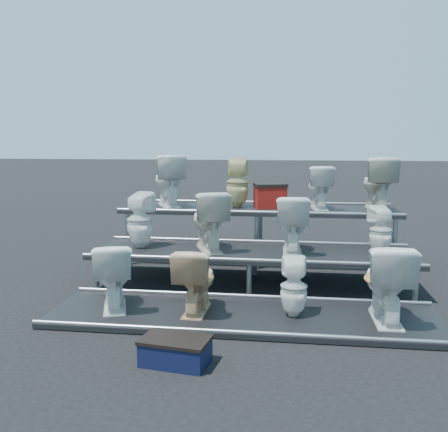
# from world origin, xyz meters

# --- Properties ---
(ground) EXTENTS (80.00, 80.00, 0.00)m
(ground) POSITION_xyz_m (0.00, 0.00, 0.00)
(ground) COLOR black
(ground) RESTS_ON ground
(tier_front) EXTENTS (4.20, 1.20, 0.06)m
(tier_front) POSITION_xyz_m (0.00, -1.30, 0.03)
(tier_front) COLOR black
(tier_front) RESTS_ON ground
(tier_mid) EXTENTS (4.20, 1.20, 0.46)m
(tier_mid) POSITION_xyz_m (0.00, 0.00, 0.23)
(tier_mid) COLOR black
(tier_mid) RESTS_ON ground
(tier_back) EXTENTS (4.20, 1.20, 0.86)m
(tier_back) POSITION_xyz_m (0.00, 1.30, 0.43)
(tier_back) COLOR black
(tier_back) RESTS_ON ground
(toilet_0) EXTENTS (0.63, 0.83, 0.74)m
(toilet_0) POSITION_xyz_m (-1.45, -1.30, 0.43)
(toilet_0) COLOR white
(toilet_0) RESTS_ON tier_front
(toilet_1) EXTENTS (0.42, 0.71, 0.72)m
(toilet_1) POSITION_xyz_m (-0.52, -1.30, 0.42)
(toilet_1) COLOR #DAAE81
(toilet_1) RESTS_ON tier_front
(toilet_2) EXTENTS (0.29, 0.30, 0.64)m
(toilet_2) POSITION_xyz_m (0.54, -1.30, 0.38)
(toilet_2) COLOR white
(toilet_2) RESTS_ON tier_front
(toilet_3) EXTENTS (0.47, 0.81, 0.82)m
(toilet_3) POSITION_xyz_m (1.49, -1.30, 0.47)
(toilet_3) COLOR white
(toilet_3) RESTS_ON tier_front
(toilet_4) EXTENTS (0.42, 0.42, 0.76)m
(toilet_4) POSITION_xyz_m (-1.53, 0.00, 0.84)
(toilet_4) COLOR white
(toilet_4) RESTS_ON tier_mid
(toilet_5) EXTENTS (0.69, 0.88, 0.79)m
(toilet_5) POSITION_xyz_m (-0.59, 0.00, 0.86)
(toilet_5) COLOR beige
(toilet_5) RESTS_ON tier_mid
(toilet_6) EXTENTS (0.44, 0.75, 0.75)m
(toilet_6) POSITION_xyz_m (0.52, 0.00, 0.83)
(toilet_6) COLOR white
(toilet_6) RESTS_ON tier_mid
(toilet_7) EXTENTS (0.35, 0.36, 0.63)m
(toilet_7) POSITION_xyz_m (1.63, 0.00, 0.77)
(toilet_7) COLOR white
(toilet_7) RESTS_ON tier_mid
(toilet_8) EXTENTS (0.75, 0.92, 0.82)m
(toilet_8) POSITION_xyz_m (-1.45, 1.30, 1.27)
(toilet_8) COLOR white
(toilet_8) RESTS_ON tier_back
(toilet_9) EXTENTS (0.38, 0.38, 0.77)m
(toilet_9) POSITION_xyz_m (-0.34, 1.30, 1.25)
(toilet_9) COLOR beige
(toilet_9) RESTS_ON tier_back
(toilet_10) EXTENTS (0.43, 0.69, 0.67)m
(toilet_10) POSITION_xyz_m (0.92, 1.30, 1.19)
(toilet_10) COLOR white
(toilet_10) RESTS_ON tier_back
(toilet_11) EXTENTS (0.51, 0.82, 0.80)m
(toilet_11) POSITION_xyz_m (1.79, 1.30, 1.26)
(toilet_11) COLOR beige
(toilet_11) RESTS_ON tier_back
(red_crate) EXTENTS (0.54, 0.47, 0.33)m
(red_crate) POSITION_xyz_m (0.17, 1.32, 1.03)
(red_crate) COLOR maroon
(red_crate) RESTS_ON tier_back
(step_stool) EXTENTS (0.61, 0.42, 0.20)m
(step_stool) POSITION_xyz_m (-0.47, -2.47, 0.10)
(step_stool) COLOR black
(step_stool) RESTS_ON ground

